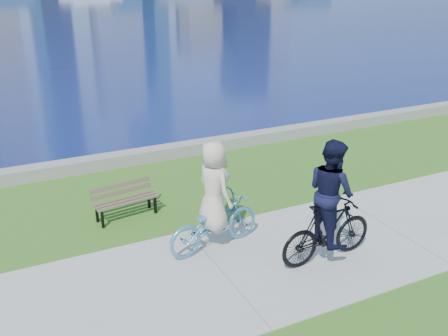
% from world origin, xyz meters
% --- Properties ---
extents(ground, '(320.00, 320.00, 0.00)m').
position_xyz_m(ground, '(0.00, 0.00, 0.00)').
color(ground, '#2E5C18').
rests_on(ground, ground).
extents(concrete_path, '(80.00, 3.50, 0.02)m').
position_xyz_m(concrete_path, '(0.00, 0.00, 0.01)').
color(concrete_path, '#9A9B96').
rests_on(concrete_path, ground).
extents(seawall, '(90.00, 0.50, 0.35)m').
position_xyz_m(seawall, '(0.00, 6.20, 0.17)').
color(seawall, gray).
rests_on(seawall, ground).
extents(bay_water, '(320.00, 131.00, 0.01)m').
position_xyz_m(bay_water, '(0.00, 72.00, 0.00)').
color(bay_water, '#0C1952').
rests_on(bay_water, ground).
extents(park_bench, '(1.50, 0.69, 0.75)m').
position_xyz_m(park_bench, '(-4.98, 3.04, 0.46)').
color(park_bench, black).
rests_on(park_bench, ground).
extents(bollard_lamp, '(0.22, 0.22, 1.38)m').
position_xyz_m(bollard_lamp, '(-3.19, 1.90, 0.79)').
color(bollard_lamp, black).
rests_on(bollard_lamp, ground).
extents(cyclist_woman, '(1.07, 2.16, 2.23)m').
position_xyz_m(cyclist_woman, '(-3.76, 0.90, 0.85)').
color(cyclist_woman, '#4F99C0').
rests_on(cyclist_woman, ground).
extents(cyclist_man, '(0.77, 2.04, 2.42)m').
position_xyz_m(cyclist_man, '(-2.03, -0.44, 1.03)').
color(cyclist_man, black).
rests_on(cyclist_man, ground).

